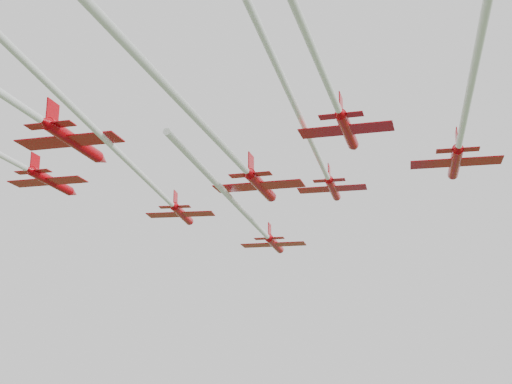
% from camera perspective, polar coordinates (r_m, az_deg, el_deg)
% --- Properties ---
extents(jet_lead, '(9.41, 55.50, 2.82)m').
position_cam_1_polar(jet_lead, '(93.56, 0.08, -2.71)').
color(jet_lead, '#C1010B').
extents(jet_row2_left, '(9.69, 68.01, 2.57)m').
position_cam_1_polar(jet_row2_left, '(74.97, -9.35, 1.59)').
color(jet_row2_left, '#C1010B').
extents(jet_row2_right, '(8.44, 59.77, 2.54)m').
position_cam_1_polar(jet_row2_right, '(74.89, 4.76, 3.36)').
color(jet_row2_right, '#C1010B').
extents(jet_row3_mid, '(9.92, 49.55, 2.96)m').
position_cam_1_polar(jet_row3_mid, '(69.27, -1.69, 2.69)').
color(jet_row3_mid, '#C1010B').
extents(jet_row3_right, '(9.39, 54.02, 2.81)m').
position_cam_1_polar(jet_row3_right, '(66.87, 16.26, 5.38)').
color(jet_row3_right, '#C1010B').
extents(jet_row4_right, '(8.67, 52.35, 2.58)m').
position_cam_1_polar(jet_row4_right, '(55.47, 5.50, 9.18)').
color(jet_row4_right, '#C1010B').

